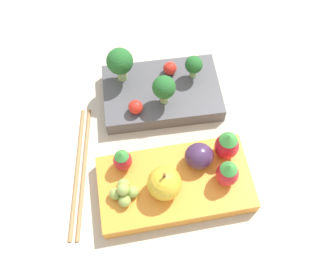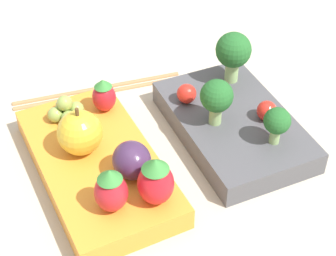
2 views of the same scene
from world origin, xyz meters
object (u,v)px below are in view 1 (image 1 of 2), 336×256
object	(u,v)px
broccoli_floret_0	(164,88)
cherry_tomato_1	(136,107)
strawberry_1	(227,145)
strawberry_2	(122,160)
broccoli_floret_1	(194,65)
apple	(164,183)
strawberry_0	(227,173)
bento_box_fruit	(175,184)
broccoli_floret_2	(120,62)
grape_cluster	(124,192)
plum	(199,156)
chopsticks_pair	(80,170)
cherry_tomato_0	(170,68)
bento_box_savoury	(162,93)

from	to	relation	value
broccoli_floret_0	cherry_tomato_1	size ratio (longest dim) A/B	2.43
broccoli_floret_0	strawberry_1	world-z (taller)	broccoli_floret_0
strawberry_2	cherry_tomato_1	bearing A→B (deg)	74.21
broccoli_floret_1	strawberry_2	bearing A→B (deg)	-130.34
apple	strawberry_0	size ratio (longest dim) A/B	1.14
bento_box_fruit	broccoli_floret_2	size ratio (longest dim) A/B	3.49
grape_cluster	broccoli_floret_1	bearing A→B (deg)	56.52
strawberry_1	strawberry_2	xyz separation A→B (m)	(-0.15, -0.00, -0.01)
grape_cluster	apple	bearing A→B (deg)	1.00
strawberry_2	plum	distance (m)	0.11
broccoli_floret_0	chopsticks_pair	size ratio (longest dim) A/B	0.26
broccoli_floret_1	strawberry_0	distance (m)	0.18
broccoli_floret_0	cherry_tomato_0	size ratio (longest dim) A/B	2.46
broccoli_floret_2	strawberry_0	size ratio (longest dim) A/B	1.32
bento_box_savoury	apple	xyz separation A→B (m)	(-0.02, -0.17, 0.04)
cherry_tomato_0	apple	size ratio (longest dim) A/B	0.40
bento_box_fruit	strawberry_0	world-z (taller)	strawberry_0
bento_box_savoury	broccoli_floret_2	xyz separation A→B (m)	(-0.06, 0.03, 0.05)
chopsticks_pair	broccoli_floret_1	bearing A→B (deg)	35.00
broccoli_floret_2	cherry_tomato_1	distance (m)	0.07
apple	strawberry_2	xyz separation A→B (m)	(-0.05, 0.04, -0.00)
apple	plum	bearing A→B (deg)	34.05
cherry_tomato_0	apple	xyz separation A→B (m)	(-0.03, -0.20, 0.01)
bento_box_fruit	broccoli_floret_2	xyz separation A→B (m)	(-0.06, 0.19, 0.05)
chopsticks_pair	bento_box_savoury	bearing A→B (deg)	40.05
bento_box_fruit	strawberry_0	xyz separation A→B (m)	(0.07, -0.01, 0.04)
strawberry_2	grape_cluster	distance (m)	0.04
broccoli_floret_0	chopsticks_pair	world-z (taller)	broccoli_floret_0
broccoli_floret_2	grape_cluster	world-z (taller)	broccoli_floret_2
apple	grape_cluster	bearing A→B (deg)	-179.00
strawberry_1	grape_cluster	size ratio (longest dim) A/B	1.30
apple	strawberry_2	distance (m)	0.07
cherry_tomato_0	plum	size ratio (longest dim) A/B	0.54
strawberry_0	chopsticks_pair	world-z (taller)	strawberry_0
broccoli_floret_1	cherry_tomato_0	world-z (taller)	broccoli_floret_1
bento_box_savoury	broccoli_floret_2	bearing A→B (deg)	155.20
cherry_tomato_0	strawberry_0	size ratio (longest dim) A/B	0.46
bento_box_fruit	plum	xyz separation A→B (m)	(0.04, 0.03, 0.03)
strawberry_0	plum	world-z (taller)	strawberry_0
broccoli_floret_0	grape_cluster	size ratio (longest dim) A/B	1.34
strawberry_2	plum	world-z (taller)	strawberry_2
bento_box_savoury	strawberry_0	xyz separation A→B (m)	(0.07, -0.17, 0.04)
plum	bento_box_savoury	bearing A→B (deg)	105.49
strawberry_1	plum	bearing A→B (deg)	-168.09
chopsticks_pair	plum	bearing A→B (deg)	-6.19
broccoli_floret_1	chopsticks_pair	size ratio (longest dim) A/B	0.20
bento_box_fruit	bento_box_savoury	bearing A→B (deg)	90.07
bento_box_savoury	cherry_tomato_1	world-z (taller)	cherry_tomato_1
plum	chopsticks_pair	bearing A→B (deg)	173.81
chopsticks_pair	strawberry_0	bearing A→B (deg)	-13.87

